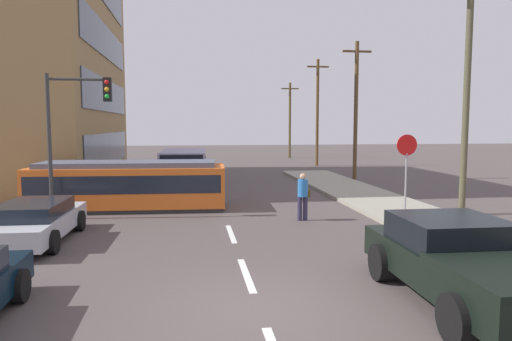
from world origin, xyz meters
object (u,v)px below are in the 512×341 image
(parked_sedan_far, at_px, (106,182))
(traffic_light_mast, at_px, (73,119))
(pickup_truck_parked, at_px, (463,262))
(utility_pole_near, at_px, (467,91))
(stop_sign, at_px, (407,157))
(utility_pole_distant, at_px, (290,119))
(utility_pole_mid, at_px, (356,108))
(city_bus, at_px, (184,164))
(pedestrian_crossing, at_px, (303,194))
(parked_sedan_mid, at_px, (35,221))
(streetcar_tram, at_px, (129,184))
(parked_sedan_furthest, at_px, (114,171))
(utility_pole_far, at_px, (317,111))

(parked_sedan_far, xyz_separation_m, traffic_light_mast, (-0.04, -5.68, 2.95))
(pickup_truck_parked, xyz_separation_m, utility_pole_near, (5.05, 8.16, 3.81))
(stop_sign, height_order, utility_pole_distant, utility_pole_distant)
(utility_pole_mid, bearing_deg, utility_pole_distant, 89.78)
(city_bus, xyz_separation_m, pickup_truck_parked, (5.41, -19.58, -0.29))
(pedestrian_crossing, bearing_deg, parked_sedan_mid, -166.69)
(city_bus, bearing_deg, streetcar_tram, -103.81)
(pickup_truck_parked, bearing_deg, utility_pole_distant, 82.58)
(pedestrian_crossing, distance_m, traffic_light_mast, 8.54)
(parked_sedan_mid, height_order, traffic_light_mast, traffic_light_mast)
(pedestrian_crossing, relative_size, utility_pole_mid, 0.20)
(parked_sedan_mid, relative_size, utility_pole_distant, 0.60)
(city_bus, bearing_deg, parked_sedan_far, -129.47)
(streetcar_tram, relative_size, parked_sedan_furthest, 1.89)
(parked_sedan_mid, height_order, stop_sign, stop_sign)
(utility_pole_far, bearing_deg, utility_pole_distant, 91.18)
(parked_sedan_furthest, distance_m, stop_sign, 17.88)
(utility_pole_far, bearing_deg, parked_sedan_far, -135.00)
(pickup_truck_parked, relative_size, traffic_light_mast, 0.97)
(stop_sign, height_order, utility_pole_near, utility_pole_near)
(streetcar_tram, relative_size, utility_pole_far, 0.89)
(traffic_light_mast, relative_size, utility_pole_far, 0.59)
(pickup_truck_parked, xyz_separation_m, parked_sedan_furthest, (-9.59, 20.89, -0.17))
(pickup_truck_parked, height_order, parked_sedan_far, pickup_truck_parked)
(stop_sign, distance_m, utility_pole_distant, 31.43)
(streetcar_tram, bearing_deg, pickup_truck_parked, -56.16)
(pedestrian_crossing, distance_m, parked_sedan_far, 10.71)
(utility_pole_near, bearing_deg, stop_sign, -176.70)
(pedestrian_crossing, height_order, parked_sedan_mid, pedestrian_crossing)
(city_bus, height_order, parked_sedan_furthest, city_bus)
(pedestrian_crossing, height_order, utility_pole_near, utility_pole_near)
(parked_sedan_furthest, distance_m, utility_pole_far, 17.67)
(pedestrian_crossing, bearing_deg, city_bus, 110.26)
(pickup_truck_parked, distance_m, parked_sedan_far, 17.64)
(city_bus, distance_m, parked_sedan_mid, 14.19)
(city_bus, height_order, utility_pole_far, utility_pole_far)
(city_bus, relative_size, pickup_truck_parked, 1.18)
(utility_pole_near, bearing_deg, pedestrian_crossing, -178.12)
(city_bus, bearing_deg, utility_pole_far, 42.83)
(parked_sedan_far, xyz_separation_m, stop_sign, (11.81, -7.10, 1.57))
(streetcar_tram, xyz_separation_m, traffic_light_mast, (-1.64, -1.72, 2.58))
(parked_sedan_far, distance_m, utility_pole_near, 16.25)
(streetcar_tram, xyz_separation_m, utility_pole_mid, (12.53, 8.59, 3.40))
(parked_sedan_furthest, relative_size, utility_pole_mid, 0.49)
(parked_sedan_furthest, bearing_deg, utility_pole_far, 30.09)
(pedestrian_crossing, height_order, utility_pole_distant, utility_pole_distant)
(parked_sedan_far, relative_size, utility_pole_distant, 0.56)
(streetcar_tram, height_order, pedestrian_crossing, streetcar_tram)
(parked_sedan_furthest, xyz_separation_m, utility_pole_mid, (14.64, -1.14, 3.76))
(parked_sedan_mid, xyz_separation_m, parked_sedan_far, (0.37, 9.14, 0.00))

